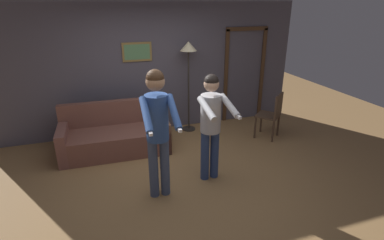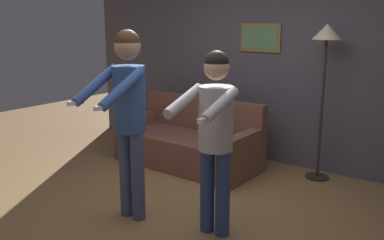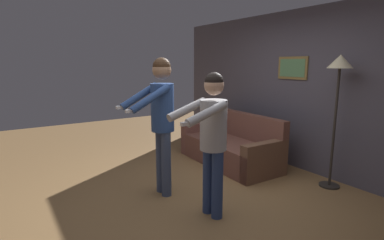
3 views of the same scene
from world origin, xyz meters
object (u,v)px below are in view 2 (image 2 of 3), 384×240
couch (189,144)px  person_standing_right (215,127)px  person_standing_left (128,106)px  torchiere_lamp (326,51)px

couch → person_standing_right: 2.05m
person_standing_right → person_standing_left: bearing=-166.5°
couch → person_standing_left: size_ratio=1.06×
person_standing_left → person_standing_right: bearing=13.5°
couch → person_standing_right: bearing=-46.9°
person_standing_left → torchiere_lamp: bearing=62.8°
torchiere_lamp → person_standing_right: size_ratio=1.12×
torchiere_lamp → person_standing_left: 2.43m
person_standing_left → person_standing_right: size_ratio=1.10×
person_standing_left → person_standing_right: 0.86m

